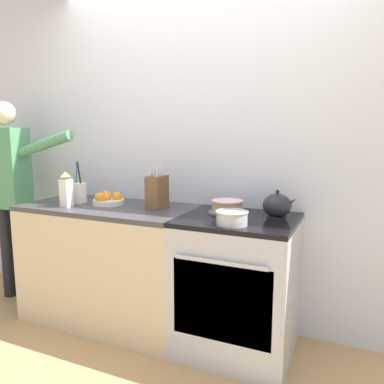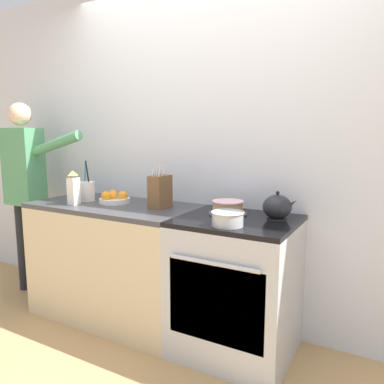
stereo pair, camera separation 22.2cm
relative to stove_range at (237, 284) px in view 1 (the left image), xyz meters
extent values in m
plane|color=tan|center=(-0.32, -0.32, -0.45)|extent=(16.00, 16.00, 0.00)
cube|color=silver|center=(-0.32, 0.34, 0.85)|extent=(8.00, 0.04, 2.60)
cube|color=beige|center=(-1.01, 0.00, -0.02)|extent=(1.28, 0.64, 0.86)
cube|color=#3D3D42|center=(-1.01, 0.00, 0.43)|extent=(1.28, 0.64, 0.03)
cube|color=#B7BABF|center=(0.00, 0.00, -0.02)|extent=(0.73, 0.64, 0.87)
cube|color=black|center=(0.00, -0.31, 0.01)|extent=(0.60, 0.01, 0.48)
cylinder|color=#B7BABF|center=(0.00, -0.34, 0.26)|extent=(0.55, 0.02, 0.02)
cube|color=black|center=(0.00, 0.00, 0.43)|extent=(0.73, 0.64, 0.03)
cylinder|color=#4C4C51|center=(-0.10, 0.09, 0.45)|extent=(0.26, 0.26, 0.01)
cylinder|color=tan|center=(-0.10, 0.09, 0.48)|extent=(0.20, 0.20, 0.04)
cylinder|color=tan|center=(-0.10, 0.09, 0.51)|extent=(0.20, 0.20, 0.04)
cylinder|color=#EFB2C1|center=(-0.10, 0.09, 0.53)|extent=(0.21, 0.21, 0.01)
cylinder|color=#232328|center=(0.22, 0.12, 0.45)|extent=(0.13, 0.13, 0.01)
ellipsoid|color=#232328|center=(0.22, 0.12, 0.52)|extent=(0.18, 0.18, 0.15)
cone|color=#232328|center=(0.31, 0.12, 0.55)|extent=(0.09, 0.04, 0.08)
sphere|color=black|center=(0.22, 0.12, 0.61)|extent=(0.02, 0.02, 0.02)
cylinder|color=#B7BABF|center=(0.02, -0.20, 0.49)|extent=(0.18, 0.18, 0.08)
torus|color=#B7BABF|center=(0.02, -0.20, 0.53)|extent=(0.19, 0.19, 0.01)
cube|color=brown|center=(-0.62, 0.05, 0.56)|extent=(0.10, 0.18, 0.23)
cylinder|color=#B2B2B7|center=(-0.65, 0.01, 0.71)|extent=(0.01, 0.03, 0.06)
cylinder|color=#B2B2B7|center=(-0.62, 0.01, 0.71)|extent=(0.01, 0.03, 0.06)
cylinder|color=#B2B2B7|center=(-0.59, 0.01, 0.73)|extent=(0.01, 0.04, 0.09)
cylinder|color=#B2B2B7|center=(-0.65, 0.05, 0.72)|extent=(0.01, 0.04, 0.09)
cylinder|color=#B2B2B7|center=(-0.62, 0.05, 0.72)|extent=(0.01, 0.04, 0.08)
cylinder|color=#B2B2B7|center=(-0.59, 0.05, 0.73)|extent=(0.01, 0.04, 0.10)
cylinder|color=#B2B2B7|center=(-0.65, 0.09, 0.72)|extent=(0.01, 0.04, 0.08)
cylinder|color=#B2B2B7|center=(-0.62, 0.09, 0.72)|extent=(0.01, 0.04, 0.09)
cylinder|color=silver|center=(-1.28, 0.01, 0.52)|extent=(0.12, 0.12, 0.15)
cylinder|color=black|center=(-1.25, 0.00, 0.63)|extent=(0.02, 0.04, 0.27)
cylinder|color=teal|center=(-1.30, 0.01, 0.63)|extent=(0.02, 0.04, 0.26)
cylinder|color=silver|center=(-1.03, 0.04, 0.47)|extent=(0.23, 0.23, 0.04)
sphere|color=orange|center=(-1.03, 0.02, 0.50)|extent=(0.07, 0.07, 0.07)
sphere|color=orange|center=(-0.97, 0.07, 0.50)|extent=(0.07, 0.07, 0.07)
sphere|color=orange|center=(-1.08, 0.08, 0.50)|extent=(0.07, 0.07, 0.07)
sphere|color=orange|center=(-1.05, -0.03, 0.51)|extent=(0.08, 0.08, 0.08)
cube|color=white|center=(-1.25, -0.16, 0.55)|extent=(0.07, 0.07, 0.20)
pyramid|color=#E0BC4C|center=(-1.25, -0.16, 0.69)|extent=(0.07, 0.07, 0.04)
cylinder|color=black|center=(-2.08, -0.01, -0.05)|extent=(0.11, 0.11, 0.80)
cylinder|color=black|center=(-1.92, -0.01, -0.05)|extent=(0.11, 0.11, 0.80)
cube|color=#4C8E60|center=(-2.00, -0.01, 0.69)|extent=(0.34, 0.20, 0.66)
cylinder|color=#4C8E60|center=(-1.59, -0.01, 0.89)|extent=(0.57, 0.08, 0.22)
sphere|color=beige|center=(-2.00, -0.01, 1.14)|extent=(0.19, 0.19, 0.19)
camera|label=1|loc=(0.67, -2.24, 0.98)|focal=35.00mm
camera|label=2|loc=(0.87, -2.14, 0.98)|focal=35.00mm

